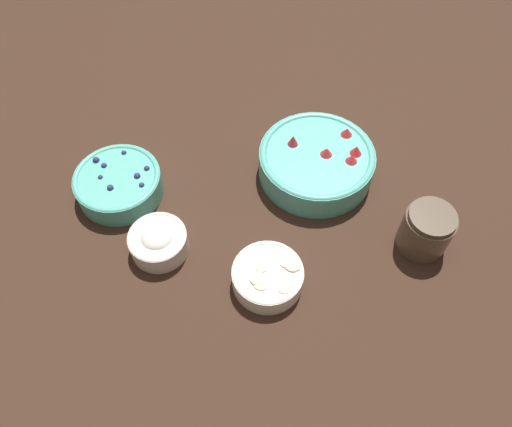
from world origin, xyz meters
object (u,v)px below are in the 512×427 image
(bowl_bananas, at_px, (268,276))
(jar_chocolate, at_px, (426,231))
(bowl_blueberries, at_px, (118,183))
(bowl_strawberries, at_px, (317,161))
(bowl_cream, at_px, (158,241))

(bowl_bananas, distance_m, jar_chocolate, 0.32)
(bowl_blueberries, bearing_deg, bowl_strawberries, -19.33)
(bowl_cream, xyz_separation_m, jar_chocolate, (0.47, -0.22, 0.01))
(bowl_bananas, xyz_separation_m, bowl_cream, (-0.16, 0.16, 0.00))
(bowl_strawberries, xyz_separation_m, bowl_blueberries, (-0.40, 0.14, -0.01))
(bowl_strawberries, xyz_separation_m, jar_chocolate, (0.10, -0.25, 0.01))
(bowl_blueberries, xyz_separation_m, bowl_cream, (0.03, -0.17, -0.00))
(bowl_strawberries, height_order, bowl_blueberries, bowl_strawberries)
(bowl_blueberries, distance_m, bowl_cream, 0.17)
(bowl_strawberries, bearing_deg, bowl_cream, -175.26)
(bowl_blueberries, distance_m, jar_chocolate, 0.63)
(bowl_cream, bearing_deg, bowl_bananas, -45.90)
(bowl_cream, distance_m, jar_chocolate, 0.52)
(bowl_strawberries, distance_m, jar_chocolate, 0.27)
(bowl_cream, bearing_deg, jar_chocolate, -25.04)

